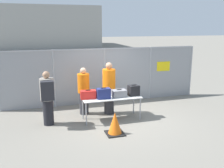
% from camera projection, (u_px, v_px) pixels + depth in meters
% --- Properties ---
extents(ground_plane, '(120.00, 120.00, 0.00)m').
position_uv_depth(ground_plane, '(119.00, 118.00, 8.36)').
color(ground_plane, slate).
extents(fence_section, '(7.92, 0.07, 2.18)m').
position_uv_depth(fence_section, '(105.00, 74.00, 9.86)').
color(fence_section, '#9EA0A5').
rests_on(fence_section, ground_plane).
extents(inspection_table, '(1.91, 0.70, 0.76)m').
position_uv_depth(inspection_table, '(111.00, 99.00, 8.10)').
color(inspection_table, silver).
rests_on(inspection_table, ground_plane).
extents(suitcase_red, '(0.49, 0.26, 0.29)m').
position_uv_depth(suitcase_red, '(88.00, 95.00, 7.90)').
color(suitcase_red, red).
rests_on(suitcase_red, inspection_table).
extents(suitcase_navy, '(0.42, 0.23, 0.36)m').
position_uv_depth(suitcase_navy, '(104.00, 93.00, 7.90)').
color(suitcase_navy, navy).
rests_on(suitcase_navy, inspection_table).
extents(suitcase_grey, '(0.46, 0.33, 0.25)m').
position_uv_depth(suitcase_grey, '(119.00, 93.00, 8.10)').
color(suitcase_grey, slate).
rests_on(suitcase_grey, inspection_table).
extents(suitcase_black, '(0.37, 0.30, 0.37)m').
position_uv_depth(suitcase_black, '(134.00, 90.00, 8.25)').
color(suitcase_black, black).
rests_on(suitcase_black, inspection_table).
extents(traveler_hooded, '(0.42, 0.65, 1.69)m').
position_uv_depth(traveler_hooded, '(47.00, 96.00, 7.56)').
color(traveler_hooded, black).
rests_on(traveler_hooded, ground_plane).
extents(security_worker_near, '(0.45, 0.45, 1.81)m').
position_uv_depth(security_worker_near, '(109.00, 88.00, 8.61)').
color(security_worker_near, '#2D2D33').
rests_on(security_worker_near, ground_plane).
extents(security_worker_far, '(0.41, 0.41, 1.64)m').
position_uv_depth(security_worker_far, '(84.00, 90.00, 8.59)').
color(security_worker_far, '#2D2D33').
rests_on(security_worker_far, ground_plane).
extents(utility_trailer, '(3.71, 2.22, 0.72)m').
position_uv_depth(utility_trailer, '(113.00, 79.00, 12.48)').
color(utility_trailer, '#B2B2B7').
rests_on(utility_trailer, ground_plane).
extents(distant_hangar, '(16.80, 10.57, 5.69)m').
position_uv_depth(distant_hangar, '(38.00, 27.00, 36.89)').
color(distant_hangar, '#999993').
rests_on(distant_hangar, ground_plane).
extents(traffic_cone, '(0.51, 0.51, 0.64)m').
position_uv_depth(traffic_cone, '(115.00, 124.00, 7.08)').
color(traffic_cone, black).
rests_on(traffic_cone, ground_plane).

